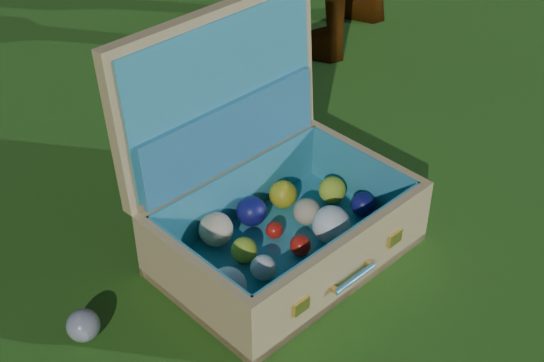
% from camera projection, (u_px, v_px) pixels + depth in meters
% --- Properties ---
extents(ground, '(60.00, 60.00, 0.00)m').
position_uv_depth(ground, '(373.00, 239.00, 1.69)').
color(ground, '#215114').
rests_on(ground, ground).
extents(stray_ball, '(0.06, 0.06, 0.06)m').
position_uv_depth(stray_ball, '(83.00, 325.00, 1.44)').
color(stray_ball, teal).
rests_on(stray_ball, ground).
extents(suitcase, '(0.62, 0.55, 0.51)m').
position_uv_depth(suitcase, '(264.00, 191.00, 1.60)').
color(suitcase, tan).
rests_on(suitcase, ground).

